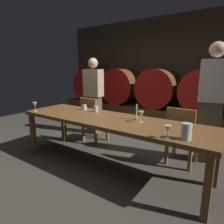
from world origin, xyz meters
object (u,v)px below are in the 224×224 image
chair_right (182,134)px  cup_right (96,109)px  pitcher (186,131)px  wine_glass_right (168,129)px  wine_glass_center (141,114)px  wine_barrel_right (205,91)px  dining_table (109,123)px  chair_left (93,118)px  candle_center (136,115)px  cup_left (84,107)px  guest_right (211,103)px  wine_barrel_center (159,88)px  guest_left (94,96)px  wine_barrel_left (123,86)px  wine_glass_left (35,105)px  wine_barrel_far_left (94,84)px

chair_right → cup_right: bearing=21.3°
pitcher → cup_right: 1.58m
wine_glass_right → cup_right: size_ratio=1.42×
wine_glass_center → cup_right: wine_glass_center is taller
cup_right → wine_barrel_right: bearing=63.0°
pitcher → wine_glass_right: (-0.16, -0.07, 0.02)m
dining_table → chair_left: bearing=143.3°
candle_center → cup_right: (-0.75, 0.06, -0.02)m
chair_right → cup_left: (-1.51, -0.41, 0.29)m
guest_right → cup_right: (-1.54, -0.81, -0.14)m
wine_barrel_center → dining_table: (0.28, -2.56, -0.26)m
wine_glass_right → pitcher: bearing=25.3°
cup_left → pitcher: bearing=-15.3°
dining_table → guest_right: 1.54m
wine_barrel_right → pitcher: wine_barrel_right is taller
pitcher → guest_left: bearing=149.7°
wine_barrel_left → wine_barrel_right: bearing=0.0°
chair_left → wine_glass_left: wine_glass_left is taller
chair_right → wine_glass_center: wine_glass_center is taller
wine_barrel_right → wine_glass_right: bearing=-86.9°
cup_right → guest_left: bearing=131.7°
candle_center → wine_barrel_left: bearing=125.0°
dining_table → wine_glass_right: 1.00m
wine_barrel_left → wine_barrel_center: 1.07m
cup_left → chair_left: bearing=112.2°
wine_barrel_left → wine_glass_center: size_ratio=6.51×
wine_glass_center → cup_right: (-0.87, 0.15, -0.06)m
wine_barrel_far_left → wine_glass_right: size_ratio=7.07×
pitcher → dining_table: bearing=167.0°
wine_barrel_right → guest_left: (-1.96, -1.49, -0.10)m
wine_barrel_center → wine_glass_right: bearing=-67.2°
dining_table → chair_left: chair_left is taller
wine_barrel_far_left → chair_right: 3.78m
chair_left → wine_barrel_far_left: bearing=-47.1°
wine_barrel_center → guest_right: size_ratio=0.54×
wine_glass_right → wine_glass_center: bearing=141.0°
dining_table → chair_right: bearing=37.8°
wine_glass_center → wine_barrel_far_left: bearing=138.8°
wine_barrel_left → pitcher: wine_barrel_left is taller
wine_barrel_center → wine_glass_right: wine_barrel_center is taller
guest_left → cup_left: (0.50, -0.84, -0.06)m
wine_barrel_left → chair_left: wine_barrel_left is taller
dining_table → pitcher: (1.09, -0.25, 0.15)m
chair_left → cup_left: bearing=116.3°
candle_center → cup_right: size_ratio=2.37×
wine_barrel_far_left → wine_barrel_left: (1.05, 0.00, 0.00)m
wine_glass_right → cup_right: wine_glass_right is taller
dining_table → wine_glass_center: wine_glass_center is taller
wine_barrel_far_left → wine_barrel_left: 1.05m
wine_barrel_left → wine_barrel_right: (2.13, 0.00, 0.00)m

